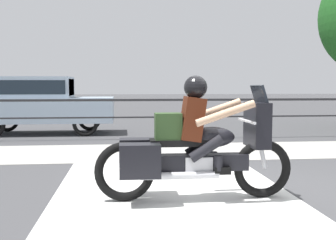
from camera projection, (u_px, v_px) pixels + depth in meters
name	position (u px, v px, depth m)	size (l,w,h in m)	color
ground_plane	(261.00, 190.00, 5.76)	(120.00, 120.00, 0.00)	#424244
sidewalk_band	(210.00, 151.00, 9.13)	(44.00, 2.40, 0.01)	#A8A59E
crosswalk_band	(174.00, 196.00, 5.44)	(3.10, 6.00, 0.01)	silver
fence_railing	(194.00, 107.00, 11.15)	(36.00, 0.05, 1.07)	#232326
motorcycle	(193.00, 145.00, 5.23)	(2.49, 0.76, 1.55)	black
parked_car	(41.00, 102.00, 12.28)	(4.04, 1.63, 1.67)	#9EB2C6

